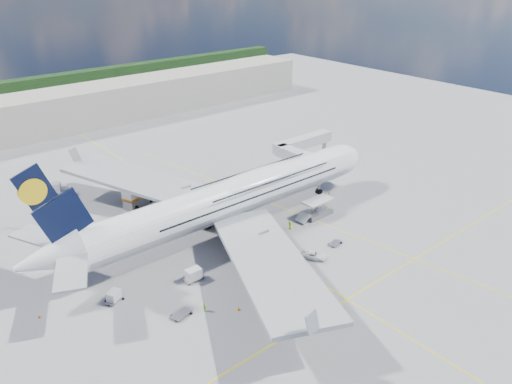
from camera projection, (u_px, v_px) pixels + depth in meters
ground at (265, 248)px, 93.07m from camera, size 300.00×300.00×0.00m
taxi_line_main at (265, 248)px, 93.07m from camera, size 0.25×220.00×0.01m
taxi_line_cross at (347, 299)px, 79.19m from camera, size 120.00×0.25×0.01m
taxi_line_diag at (284, 208)px, 108.14m from camera, size 14.16×99.06×0.01m
airliner at (233, 197)px, 97.24m from camera, size 77.26×79.15×23.71m
jet_bridge at (301, 149)px, 122.01m from camera, size 18.80×12.10×8.50m
cargo_loader at (317, 211)px, 104.32m from camera, size 8.53×3.20×3.67m
terminal at (67, 110)px, 156.45m from camera, size 180.00×16.00×12.00m
tree_line at (121, 75)px, 211.78m from camera, size 160.00×6.00×8.00m
dolly_row_a at (181, 314)px, 75.39m from camera, size 3.60×2.58×0.48m
dolly_row_b at (194, 274)px, 83.40m from camera, size 3.48×1.89×2.18m
dolly_row_c at (258, 277)px, 84.34m from camera, size 2.88×2.22×0.37m
dolly_back at (114, 296)px, 78.35m from camera, size 3.33×2.81×1.86m
dolly_nose_far at (335, 243)px, 94.26m from camera, size 3.14×2.24×0.42m
dolly_nose_near at (270, 231)px, 98.34m from camera, size 3.08×2.13×0.41m
baggage_tug at (258, 264)px, 86.88m from camera, size 3.20×1.71×1.93m
catering_truck_inner at (138, 197)px, 108.59m from camera, size 7.89×5.01×4.37m
catering_truck_outer at (54, 191)px, 112.05m from camera, size 6.67×4.70×3.67m
service_van at (314, 255)px, 89.74m from camera, size 4.18×5.00×1.27m
crew_nose at (327, 210)px, 105.41m from camera, size 0.77×0.75×1.78m
crew_loader at (309, 215)px, 103.51m from camera, size 0.89×0.93×1.51m
crew_wing at (204, 307)px, 76.18m from camera, size 0.49×0.99×1.63m
crew_van at (290, 225)px, 99.36m from camera, size 0.85×1.04×1.82m
crew_tug at (265, 291)px, 79.92m from camera, size 1.04×0.60×1.62m
cone_nose at (329, 193)px, 114.43m from camera, size 0.42×0.42×0.54m
cone_wing_left_inner at (132, 213)px, 105.28m from camera, size 0.50×0.50×0.64m
cone_wing_left_outer at (129, 215)px, 104.80m from camera, size 0.39×0.39×0.50m
cone_wing_right_inner at (278, 291)px, 80.83m from camera, size 0.39×0.39×0.50m
cone_wing_right_outer at (239, 308)px, 76.68m from camera, size 0.48×0.48×0.62m
cone_tail at (39, 316)px, 75.03m from camera, size 0.41×0.41×0.52m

